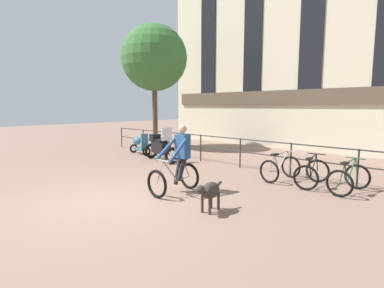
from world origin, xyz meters
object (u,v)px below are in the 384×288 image
parked_bicycle_near_lamp (280,168)px  parked_bicycle_mid_right (349,179)px  parked_scooter (139,144)px  cyclist_with_bike (178,162)px  dog (209,191)px  parked_motorcycle (161,147)px  parked_bicycle_mid_left (312,173)px

parked_bicycle_near_lamp → parked_bicycle_mid_right: (1.85, -0.00, -0.00)m
parked_bicycle_near_lamp → parked_scooter: bearing=7.4°
cyclist_with_bike → parked_bicycle_near_lamp: cyclist_with_bike is taller
cyclist_with_bike → dog: (1.51, -0.53, -0.32)m
dog → parked_motorcycle: 6.01m
parked_bicycle_mid_left → parked_scooter: bearing=-6.0°
cyclist_with_bike → parked_motorcycle: cyclist_with_bike is taller
cyclist_with_bike → parked_scooter: bearing=151.8°
parked_bicycle_mid_left → parked_scooter: 7.83m
parked_bicycle_near_lamp → parked_bicycle_mid_right: size_ratio=1.02×
dog → parked_motorcycle: size_ratio=0.50×
parked_motorcycle → parked_bicycle_mid_right: (6.79, 0.41, -0.20)m
cyclist_with_bike → parked_scooter: (-5.64, 2.90, -0.30)m
dog → parked_scooter: (-7.15, 3.43, 0.02)m
parked_bicycle_near_lamp → parked_bicycle_mid_left: bearing=-172.7°
dog → parked_bicycle_mid_right: bearing=59.3°
cyclist_with_bike → parked_motorcycle: 4.45m
parked_motorcycle → parked_bicycle_near_lamp: bearing=-76.6°
parked_bicycle_near_lamp → parked_scooter: size_ratio=0.90×
cyclist_with_bike → parked_bicycle_mid_right: size_ratio=1.46×
parked_scooter → cyclist_with_bike: bearing=-109.6°
parked_bicycle_near_lamp → parked_bicycle_mid_left: size_ratio=1.01×
parked_bicycle_mid_left → cyclist_with_bike: bearing=47.0°
parked_bicycle_near_lamp → parked_scooter: parked_scooter is taller
parked_bicycle_mid_right → parked_motorcycle: bearing=8.9°
dog → parked_bicycle_mid_left: 3.52m
parked_motorcycle → parked_bicycle_near_lamp: parked_motorcycle is taller
parked_bicycle_mid_right → parked_scooter: 8.75m
cyclist_with_bike → parked_bicycle_mid_right: bearing=42.2°
parked_bicycle_mid_left → parked_scooter: (-7.83, -0.02, 0.10)m
dog → parked_motorcycle: (-5.18, 3.04, 0.12)m
parked_motorcycle → parked_bicycle_near_lamp: (4.93, 0.41, -0.20)m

